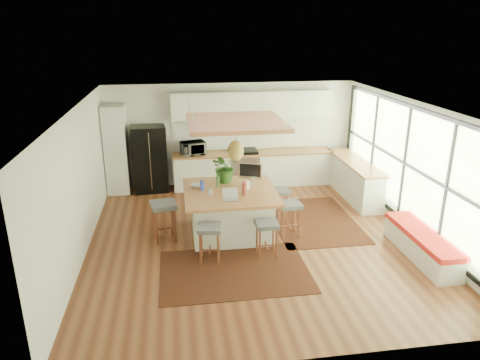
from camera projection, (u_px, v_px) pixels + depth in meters
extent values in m
plane|color=#592919|center=(253.00, 239.00, 9.03)|extent=(7.00, 7.00, 0.00)
plane|color=white|center=(255.00, 106.00, 8.15)|extent=(7.00, 7.00, 0.00)
plane|color=silver|center=(231.00, 134.00, 11.86)|extent=(6.50, 0.00, 6.50)
plane|color=silver|center=(306.00, 268.00, 5.32)|extent=(6.50, 0.00, 6.50)
plane|color=silver|center=(79.00, 184.00, 8.13)|extent=(0.00, 7.00, 7.00)
plane|color=silver|center=(411.00, 168.00, 9.05)|extent=(0.00, 7.00, 7.00)
cube|color=silver|center=(116.00, 150.00, 11.22)|extent=(0.55, 0.60, 2.25)
cube|color=silver|center=(253.00, 169.00, 11.94)|extent=(4.20, 0.60, 0.88)
cube|color=#9E5C38|center=(253.00, 153.00, 11.79)|extent=(4.24, 0.64, 0.05)
cube|color=white|center=(251.00, 134.00, 11.92)|extent=(4.20, 0.02, 0.80)
cube|color=silver|center=(252.00, 105.00, 11.51)|extent=(4.20, 0.34, 0.70)
cube|color=silver|center=(354.00, 179.00, 11.17)|extent=(0.60, 2.50, 0.88)
cube|color=#9E5C38|center=(356.00, 162.00, 11.02)|extent=(0.64, 2.54, 0.05)
cube|color=black|center=(234.00, 271.00, 7.83)|extent=(2.60, 1.80, 0.01)
cube|color=black|center=(313.00, 220.00, 9.87)|extent=(1.80, 2.60, 0.01)
imported|color=#A5A5AA|center=(193.00, 147.00, 11.49)|extent=(0.67, 0.47, 0.41)
imported|color=#1E4C19|center=(225.00, 170.00, 9.44)|extent=(0.87, 0.89, 0.52)
imported|color=white|center=(196.00, 186.00, 9.21)|extent=(0.28, 0.28, 0.06)
cylinder|color=blue|center=(202.00, 186.00, 9.00)|extent=(0.07, 0.07, 0.19)
cylinder|color=silver|center=(211.00, 190.00, 8.79)|extent=(0.07, 0.07, 0.19)
cylinder|color=#963B32|center=(245.00, 191.00, 8.74)|extent=(0.07, 0.07, 0.19)
cylinder|color=white|center=(247.00, 184.00, 9.08)|extent=(0.07, 0.07, 0.19)
cylinder|color=#4B7546|center=(219.00, 183.00, 9.19)|extent=(0.07, 0.07, 0.19)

